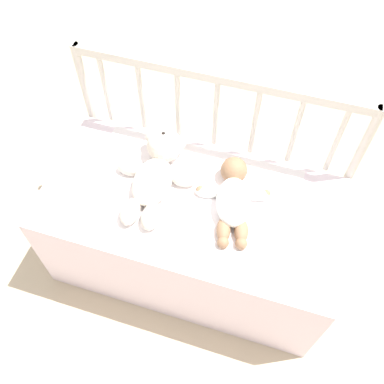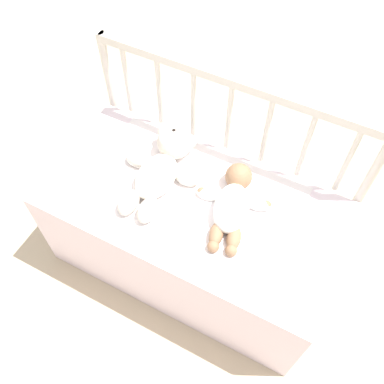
# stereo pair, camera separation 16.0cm
# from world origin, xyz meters

# --- Properties ---
(ground_plane) EXTENTS (12.00, 12.00, 0.00)m
(ground_plane) POSITION_xyz_m (0.00, 0.00, 0.00)
(ground_plane) COLOR #C6B293
(crib_mattress) EXTENTS (1.17, 0.59, 0.50)m
(crib_mattress) POSITION_xyz_m (0.00, 0.00, 0.25)
(crib_mattress) COLOR silver
(crib_mattress) RESTS_ON ground_plane
(crib_rail) EXTENTS (1.17, 0.04, 0.87)m
(crib_rail) POSITION_xyz_m (0.00, 0.32, 0.61)
(crib_rail) COLOR beige
(crib_rail) RESTS_ON ground_plane
(blanket) EXTENTS (0.83, 0.53, 0.01)m
(blanket) POSITION_xyz_m (-0.02, 0.01, 0.50)
(blanket) COLOR white
(blanket) RESTS_ON crib_mattress
(teddy_bear) EXTENTS (0.33, 0.45, 0.14)m
(teddy_bear) POSITION_xyz_m (-0.17, 0.07, 0.56)
(teddy_bear) COLOR silver
(teddy_bear) RESTS_ON crib_mattress
(baby) EXTENTS (0.29, 0.38, 0.11)m
(baby) POSITION_xyz_m (0.15, 0.04, 0.55)
(baby) COLOR white
(baby) RESTS_ON crib_mattress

